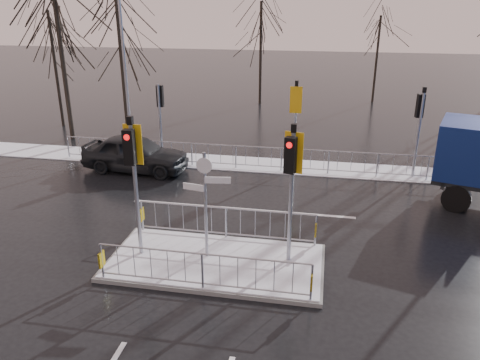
# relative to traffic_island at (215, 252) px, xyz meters

# --- Properties ---
(ground) EXTENTS (120.00, 120.00, 0.00)m
(ground) POSITION_rel_traffic_island_xyz_m (0.01, -0.01, -0.39)
(ground) COLOR black
(ground) RESTS_ON ground
(snow_verge) EXTENTS (30.00, 2.00, 0.04)m
(snow_verge) POSITION_rel_traffic_island_xyz_m (0.01, 8.59, -0.37)
(snow_verge) COLOR white
(snow_verge) RESTS_ON ground
(lane_markings) EXTENTS (8.00, 11.38, 0.01)m
(lane_markings) POSITION_rel_traffic_island_xyz_m (0.01, -0.34, -0.39)
(lane_markings) COLOR silver
(lane_markings) RESTS_ON ground
(traffic_island) EXTENTS (6.00, 3.04, 4.15)m
(traffic_island) POSITION_rel_traffic_island_xyz_m (0.00, 0.00, 0.00)
(traffic_island) COLOR slate
(traffic_island) RESTS_ON ground
(far_kerb_fixtures) EXTENTS (18.00, 0.65, 3.83)m
(far_kerb_fixtures) POSITION_rel_traffic_island_xyz_m (0.31, 8.08, 0.63)
(far_kerb_fixtures) COLOR #959AA3
(far_kerb_fixtures) RESTS_ON ground
(car_far_lane) EXTENTS (4.66, 2.08, 1.56)m
(car_far_lane) POSITION_rel_traffic_island_xyz_m (-5.19, 6.92, 0.39)
(car_far_lane) COLOR black
(car_far_lane) RESTS_ON ground
(tree_near_a) EXTENTS (4.75, 4.75, 8.97)m
(tree_near_a) POSITION_rel_traffic_island_xyz_m (-10.49, 10.99, 5.72)
(tree_near_a) COLOR black
(tree_near_a) RESTS_ON ground
(tree_near_b) EXTENTS (4.00, 4.00, 7.55)m
(tree_near_b) POSITION_rel_traffic_island_xyz_m (-7.99, 12.49, 4.76)
(tree_near_b) COLOR black
(tree_near_b) RESTS_ON ground
(tree_near_c) EXTENTS (3.50, 3.50, 6.61)m
(tree_near_c) POSITION_rel_traffic_island_xyz_m (-12.49, 13.49, 4.11)
(tree_near_c) COLOR black
(tree_near_c) RESTS_ON ground
(tree_far_a) EXTENTS (3.75, 3.75, 7.08)m
(tree_far_a) POSITION_rel_traffic_island_xyz_m (-1.99, 21.99, 4.43)
(tree_far_a) COLOR black
(tree_far_a) RESTS_ON ground
(tree_far_b) EXTENTS (3.25, 3.25, 6.14)m
(tree_far_b) POSITION_rel_traffic_island_xyz_m (6.01, 23.99, 3.79)
(tree_far_b) COLOR black
(tree_far_b) RESTS_ON ground
(street_lamp_left) EXTENTS (1.25, 0.18, 8.20)m
(street_lamp_left) POSITION_rel_traffic_island_xyz_m (-6.42, 9.49, 4.10)
(street_lamp_left) COLOR #959AA3
(street_lamp_left) RESTS_ON ground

